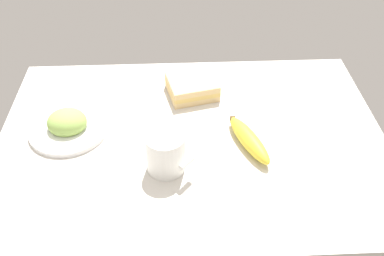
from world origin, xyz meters
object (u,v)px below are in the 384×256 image
at_px(coffee_mug_black, 166,152).
at_px(sandwich_main, 192,87).
at_px(banana, 249,140).
at_px(plate_of_food, 68,125).

distance_m(coffee_mug_black, sandwich_main, 0.27).
relative_size(coffee_mug_black, sandwich_main, 0.71).
bearing_deg(banana, sandwich_main, -59.97).
xyz_separation_m(sandwich_main, banana, (-0.12, 0.21, -0.00)).
relative_size(coffee_mug_black, banana, 0.60).
bearing_deg(banana, coffee_mug_black, 17.54).
height_order(plate_of_food, coffee_mug_black, coffee_mug_black).
relative_size(plate_of_food, banana, 1.10).
bearing_deg(coffee_mug_black, plate_of_food, -29.40).
height_order(plate_of_food, sandwich_main, plate_of_food).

